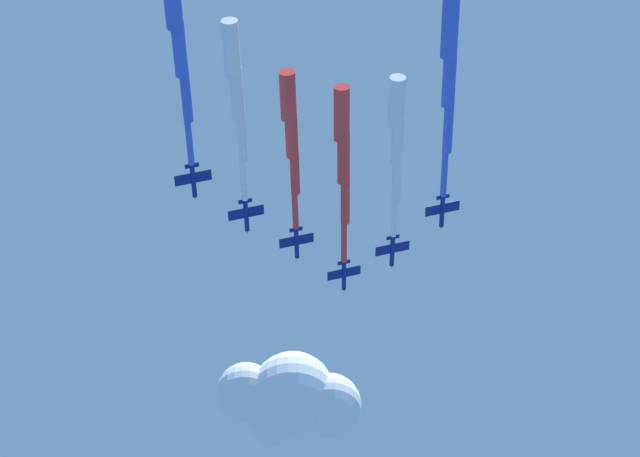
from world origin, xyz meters
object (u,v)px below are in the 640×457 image
jet_lead (343,158)px  jet_starboard_inner (396,142)px  jet_port_inner (291,136)px  jet_port_outer (179,49)px  jet_port_mid (236,94)px  jet_starboard_mid (449,78)px

jet_lead → jet_starboard_inner: jet_lead is taller
jet_port_inner → jet_starboard_inner: (-22.45, 4.21, -3.30)m
jet_port_outer → jet_port_inner: bearing=-144.0°
jet_lead → jet_starboard_inner: (-10.18, 8.01, -3.38)m
jet_port_mid → jet_port_outer: size_ratio=0.97×
jet_lead → jet_port_mid: size_ratio=1.06×
jet_port_inner → jet_lead: bearing=-162.8°
jet_port_inner → jet_starboard_mid: (-30.25, 20.66, -1.57)m
jet_starboard_inner → jet_starboard_mid: bearing=115.4°
jet_port_inner → jet_starboard_mid: jet_port_inner is taller
jet_starboard_mid → jet_port_inner: bearing=-34.3°
jet_lead → jet_port_outer: 44.47m
jet_starboard_mid → jet_port_outer: size_ratio=1.05×
jet_lead → jet_port_mid: (25.39, 13.76, -2.61)m
jet_port_mid → jet_port_inner: bearing=-142.8°
jet_lead → jet_port_inner: (12.27, 3.81, -0.09)m
jet_lead → jet_starboard_mid: 30.40m
jet_starboard_inner → jet_lead: bearing=-38.2°
jet_lead → jet_starboard_mid: jet_lead is taller
jet_port_outer → jet_port_mid: bearing=-145.3°
jet_starboard_mid → jet_starboard_inner: bearing=-64.6°
jet_port_inner → jet_port_outer: (25.91, 18.80, -3.01)m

